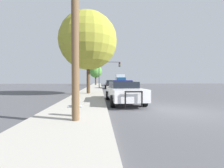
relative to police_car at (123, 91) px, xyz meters
The scene contains 12 objects.
ground_plane 3.88m from the police_car, 51.14° to the right, with size 110.00×110.00×0.00m, color #4F4F54.
sidewalk_left 4.08m from the police_car, 132.54° to the right, with size 3.00×110.00×0.13m.
police_car is the anchor object (origin of this frame).
fire_hydrant 4.85m from the police_car, 122.05° to the right, with size 0.57×0.25×0.78m.
utility_pole 6.26m from the police_car, 117.05° to the right, with size 1.40×0.26×7.60m.
traffic_light 18.54m from the police_car, 90.17° to the left, with size 4.11×0.35×4.98m.
car_background_distant 31.51m from the police_car, 86.13° to the left, with size 2.16×4.35×1.31m.
car_background_midblock 16.76m from the police_car, 88.92° to the left, with size 1.97×4.39×1.51m.
car_background_oncoming 24.57m from the police_car, 77.84° to the left, with size 2.10×4.10×1.29m.
box_truck 31.07m from the police_car, 82.65° to the left, with size 2.73×7.72×3.03m.
tree_sidewalk_near 8.10m from the police_car, 115.47° to the left, with size 6.03×6.03×8.52m.
tree_sidewalk_far 33.78m from the police_car, 94.75° to the left, with size 3.62×3.62×5.71m.
Camera 1 is at (-3.97, -7.09, 1.54)m, focal length 24.00 mm.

